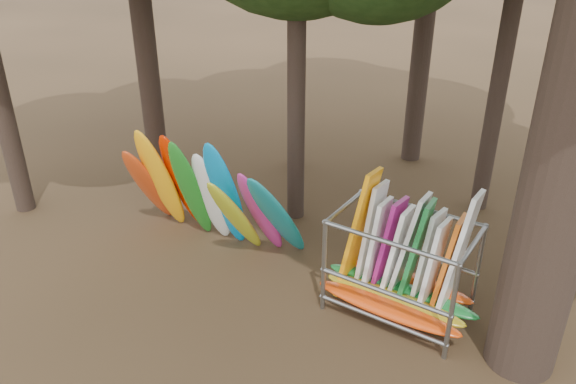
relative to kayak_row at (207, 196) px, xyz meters
The scene contains 3 objects.
ground 2.59m from the kayak_row, 10.72° to the right, with size 120.00×120.00×0.00m, color #47331E.
kayak_row is the anchor object (origin of this frame).
storage_rack 4.77m from the kayak_row, ahead, with size 3.22×1.60×2.90m.
Camera 1 is at (5.72, -8.15, 7.29)m, focal length 35.00 mm.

